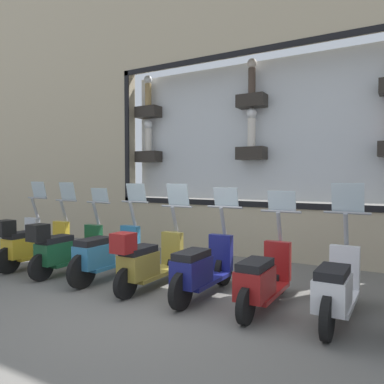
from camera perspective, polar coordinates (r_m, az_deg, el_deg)
The scene contains 10 objects.
ground_plane at distance 5.39m, azimuth -6.16°, elevation -16.52°, with size 120.00×120.00×0.00m, color #66635E.
building_facade at distance 8.58m, azimuth 8.81°, elevation 17.33°, with size 1.23×36.00×7.77m.
scooter_white_1 at distance 4.89m, azimuth 21.15°, elevation -13.38°, with size 1.80×0.61×1.66m.
scooter_red_2 at distance 5.10m, azimuth 10.68°, elevation -12.83°, with size 1.79×0.60×1.53m.
scooter_navy_3 at distance 5.46m, azimuth 1.43°, elevation -11.56°, with size 1.80×0.60×1.57m.
scooter_olive_4 at distance 5.88m, azimuth -6.86°, elevation -10.28°, with size 1.79×0.60×1.62m.
scooter_teal_5 at distance 6.52m, azimuth -12.99°, elevation -9.20°, with size 1.81×0.60×1.62m.
scooter_green_6 at distance 7.11m, azimuth -18.84°, elevation -8.19°, with size 1.79×0.61×1.52m.
scooter_yellow_7 at distance 7.82m, azimuth -23.25°, elevation -7.23°, with size 1.80×0.61×1.63m.
scooter_silver_8 at distance 8.60m, azimuth -26.55°, elevation -6.59°, with size 1.81×0.61×1.63m.
Camera 1 is at (-4.11, -3.02, 1.74)m, focal length 35.00 mm.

